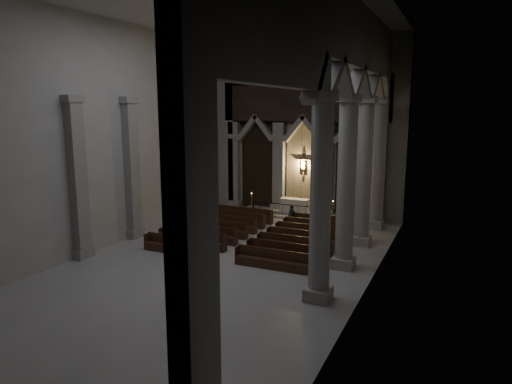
% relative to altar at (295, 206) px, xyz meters
% --- Properties ---
extents(room, '(24.00, 24.10, 12.00)m').
position_rel_altar_xyz_m(room, '(0.23, -10.65, 6.94)').
color(room, '#9D9A95').
rests_on(room, ground).
extents(sanctuary_wall, '(14.00, 0.77, 12.00)m').
position_rel_altar_xyz_m(sanctuary_wall, '(0.23, 0.89, 5.95)').
color(sanctuary_wall, gray).
rests_on(sanctuary_wall, ground).
extents(right_arcade, '(1.00, 24.00, 12.00)m').
position_rel_altar_xyz_m(right_arcade, '(5.73, -9.32, 7.16)').
color(right_arcade, gray).
rests_on(right_arcade, ground).
extents(left_pilasters, '(0.60, 13.00, 8.03)m').
position_rel_altar_xyz_m(left_pilasters, '(-6.52, -7.15, 3.25)').
color(left_pilasters, gray).
rests_on(left_pilasters, ground).
extents(sanctuary_step, '(8.50, 2.60, 0.15)m').
position_rel_altar_xyz_m(sanctuary_step, '(0.23, -0.05, -0.59)').
color(sanctuary_step, gray).
rests_on(sanctuary_step, ground).
extents(altar, '(2.01, 0.81, 1.02)m').
position_rel_altar_xyz_m(altar, '(0.00, 0.00, 0.00)').
color(altar, beige).
rests_on(altar, sanctuary_step).
extents(altar_rail, '(5.54, 0.09, 1.09)m').
position_rel_altar_xyz_m(altar_rail, '(0.23, -1.49, 0.06)').
color(altar_rail, black).
rests_on(altar_rail, ground).
extents(candle_stand_left, '(0.26, 0.26, 1.56)m').
position_rel_altar_xyz_m(candle_stand_left, '(-2.88, -0.98, -0.24)').
color(candle_stand_left, '#A38332').
rests_on(candle_stand_left, ground).
extents(candle_stand_right, '(0.26, 0.26, 1.56)m').
position_rel_altar_xyz_m(candle_stand_right, '(3.09, -1.43, -0.24)').
color(candle_stand_right, '#A38332').
rests_on(candle_stand_right, ground).
extents(pews, '(9.48, 8.07, 0.91)m').
position_rel_altar_xyz_m(pews, '(0.23, -6.83, -0.37)').
color(pews, black).
rests_on(pews, ground).
extents(worshipper, '(0.56, 0.44, 1.37)m').
position_rel_altar_xyz_m(worshipper, '(0.88, -3.02, 0.02)').
color(worshipper, black).
rests_on(worshipper, ground).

